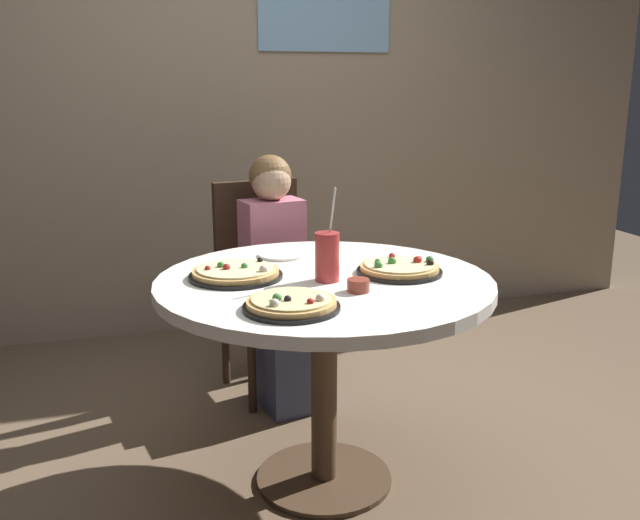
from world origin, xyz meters
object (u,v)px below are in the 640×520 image
soda_cup (328,257)px  dining_table (324,309)px  sauce_bowl (358,285)px  pizza_pepperoni (236,273)px  chair_wooden (264,274)px  pizza_veggie (400,268)px  pizza_cheese (291,304)px  diner_child (280,295)px  plate_small (282,255)px

soda_cup → dining_table: bearing=92.7°
sauce_bowl → pizza_pepperoni: bearing=141.6°
chair_wooden → sauce_bowl: chair_wooden is taller
pizza_veggie → pizza_cheese: 0.53m
dining_table → diner_child: diner_child is taller
pizza_cheese → soda_cup: soda_cup is taller
chair_wooden → pizza_cheese: size_ratio=3.38×
pizza_cheese → pizza_pepperoni: 0.39m
dining_table → plate_small: 0.36m
diner_child → pizza_veggie: bearing=-70.9°
diner_child → pizza_cheese: size_ratio=3.85×
pizza_pepperoni → sauce_bowl: bearing=-38.4°
dining_table → sauce_bowl: sauce_bowl is taller
soda_cup → sauce_bowl: soda_cup is taller
pizza_cheese → plate_small: 0.64m
diner_child → pizza_cheese: bearing=-101.3°
chair_wooden → diner_child: bearing=-81.1°
chair_wooden → pizza_pepperoni: 0.87m
pizza_veggie → dining_table: bearing=177.0°
chair_wooden → pizza_veggie: 0.97m
pizza_veggie → soda_cup: 0.27m
pizza_veggie → soda_cup: size_ratio=0.95×
sauce_bowl → dining_table: bearing=107.6°
pizza_pepperoni → dining_table: bearing=-17.7°
chair_wooden → pizza_veggie: bearing=-72.8°
pizza_pepperoni → plate_small: (0.22, 0.25, -0.01)m
pizza_cheese → sauce_bowl: (0.24, 0.11, 0.00)m
chair_wooden → soda_cup: size_ratio=3.09×
pizza_veggie → plate_small: (-0.33, 0.35, -0.01)m
diner_child → pizza_pepperoni: bearing=-115.3°
dining_table → diner_child: 0.73m
dining_table → pizza_pepperoni: pizza_pepperoni is taller
diner_child → pizza_pepperoni: 0.74m
chair_wooden → diner_child: 0.19m
pizza_veggie → pizza_cheese: same height
diner_child → pizza_pepperoni: (-0.29, -0.62, 0.28)m
dining_table → pizza_veggie: bearing=-3.0°
dining_table → sauce_bowl: bearing=-72.4°
diner_child → plate_small: bearing=-101.4°
pizza_cheese → soda_cup: 0.33m
pizza_veggie → pizza_pepperoni: bearing=169.2°
dining_table → pizza_cheese: bearing=-122.7°
soda_cup → pizza_veggie: bearing=3.8°
chair_wooden → plate_small: size_ratio=5.28×
dining_table → pizza_pepperoni: size_ratio=3.59×
soda_cup → diner_child: bearing=89.1°
pizza_pepperoni → sauce_bowl: size_ratio=4.46×
soda_cup → plate_small: size_ratio=1.71×
sauce_bowl → plate_small: sauce_bowl is taller
dining_table → pizza_pepperoni: (-0.28, 0.09, 0.13)m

